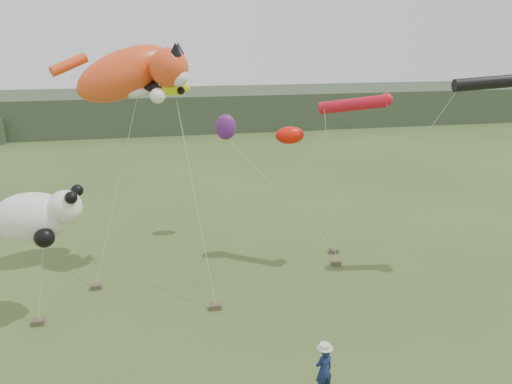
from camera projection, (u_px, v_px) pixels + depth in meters
ground at (281, 358)px, 16.19m from camera, size 120.00×120.00×0.00m
headland at (153, 111)px, 56.67m from camera, size 90.00×13.00×4.00m
festival_attendant at (324, 370)px, 14.37m from camera, size 0.64×0.50×1.55m
sandbag_anchors at (215, 283)px, 20.89m from camera, size 13.10×4.25×0.20m
cat_kite at (135, 73)px, 21.15m from camera, size 5.81×3.36×3.35m
fish_kite at (167, 87)px, 21.22m from camera, size 2.05×1.37×1.05m
tube_kites at (423, 93)px, 20.90m from camera, size 8.00×3.65×1.99m
panda_kite at (37, 216)px, 17.79m from camera, size 3.20×2.07×1.99m
misc_kites at (254, 131)px, 23.81m from camera, size 3.58×4.08×1.28m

